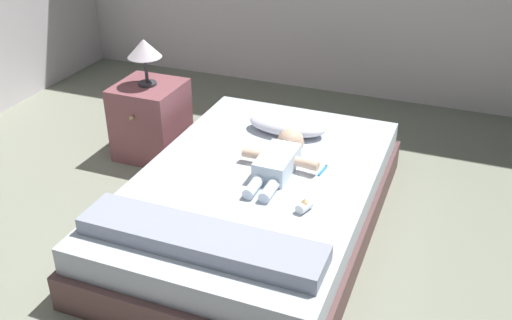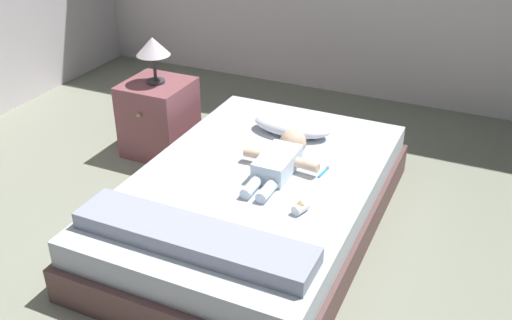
{
  "view_description": "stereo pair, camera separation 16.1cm",
  "coord_description": "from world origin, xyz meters",
  "px_view_note": "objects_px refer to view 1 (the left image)",
  "views": [
    {
      "loc": [
        0.77,
        -2.01,
        2.08
      ],
      "look_at": [
        -0.29,
        0.68,
        0.46
      ],
      "focal_mm": 40.75,
      "sensor_mm": 36.0,
      "label": 1
    },
    {
      "loc": [
        0.92,
        -1.95,
        2.08
      ],
      "look_at": [
        -0.29,
        0.68,
        0.46
      ],
      "focal_mm": 40.75,
      "sensor_mm": 36.0,
      "label": 2
    }
  ],
  "objects_px": {
    "toothbrush": "(324,169)",
    "baby_bottle": "(304,206)",
    "baby": "(280,158)",
    "nightstand": "(151,120)",
    "pillow": "(287,125)",
    "lamp": "(144,50)",
    "bed": "(256,202)"
  },
  "relations": [
    {
      "from": "pillow",
      "to": "baby_bottle",
      "type": "xyz_separation_m",
      "value": [
        0.38,
        -0.84,
        -0.03
      ]
    },
    {
      "from": "pillow",
      "to": "baby",
      "type": "bearing_deg",
      "value": -76.44
    },
    {
      "from": "pillow",
      "to": "baby_bottle",
      "type": "height_order",
      "value": "pillow"
    },
    {
      "from": "toothbrush",
      "to": "baby_bottle",
      "type": "bearing_deg",
      "value": -87.49
    },
    {
      "from": "nightstand",
      "to": "baby_bottle",
      "type": "relative_size",
      "value": 5.35
    },
    {
      "from": "toothbrush",
      "to": "nightstand",
      "type": "relative_size",
      "value": 0.25
    },
    {
      "from": "pillow",
      "to": "baby",
      "type": "xyz_separation_m",
      "value": [
        0.11,
        -0.46,
        0.01
      ]
    },
    {
      "from": "bed",
      "to": "baby_bottle",
      "type": "xyz_separation_m",
      "value": [
        0.37,
        -0.25,
        0.22
      ]
    },
    {
      "from": "nightstand",
      "to": "baby_bottle",
      "type": "xyz_separation_m",
      "value": [
        1.42,
        -0.84,
        0.12
      ]
    },
    {
      "from": "nightstand",
      "to": "toothbrush",
      "type": "bearing_deg",
      "value": -15.73
    },
    {
      "from": "nightstand",
      "to": "lamp",
      "type": "bearing_deg",
      "value": 90.0
    },
    {
      "from": "toothbrush",
      "to": "lamp",
      "type": "height_order",
      "value": "lamp"
    },
    {
      "from": "pillow",
      "to": "nightstand",
      "type": "relative_size",
      "value": 0.95
    },
    {
      "from": "pillow",
      "to": "baby_bottle",
      "type": "distance_m",
      "value": 0.92
    },
    {
      "from": "nightstand",
      "to": "baby_bottle",
      "type": "bearing_deg",
      "value": -30.5
    },
    {
      "from": "toothbrush",
      "to": "bed",
      "type": "bearing_deg",
      "value": -151.24
    },
    {
      "from": "baby",
      "to": "baby_bottle",
      "type": "bearing_deg",
      "value": -54.74
    },
    {
      "from": "toothbrush",
      "to": "baby_bottle",
      "type": "distance_m",
      "value": 0.44
    },
    {
      "from": "pillow",
      "to": "bed",
      "type": "bearing_deg",
      "value": -89.02
    },
    {
      "from": "pillow",
      "to": "nightstand",
      "type": "bearing_deg",
      "value": -179.85
    },
    {
      "from": "baby",
      "to": "nightstand",
      "type": "distance_m",
      "value": 1.25
    },
    {
      "from": "bed",
      "to": "baby",
      "type": "bearing_deg",
      "value": 52.28
    },
    {
      "from": "pillow",
      "to": "baby",
      "type": "distance_m",
      "value": 0.47
    },
    {
      "from": "nightstand",
      "to": "baby",
      "type": "bearing_deg",
      "value": -21.62
    },
    {
      "from": "pillow",
      "to": "lamp",
      "type": "height_order",
      "value": "lamp"
    },
    {
      "from": "lamp",
      "to": "nightstand",
      "type": "bearing_deg",
      "value": -90.0
    },
    {
      "from": "toothbrush",
      "to": "baby_bottle",
      "type": "height_order",
      "value": "baby_bottle"
    },
    {
      "from": "pillow",
      "to": "lamp",
      "type": "relative_size",
      "value": 1.57
    },
    {
      "from": "pillow",
      "to": "toothbrush",
      "type": "height_order",
      "value": "pillow"
    },
    {
      "from": "lamp",
      "to": "toothbrush",
      "type": "bearing_deg",
      "value": -15.73
    },
    {
      "from": "baby",
      "to": "toothbrush",
      "type": "distance_m",
      "value": 0.26
    },
    {
      "from": "pillow",
      "to": "baby",
      "type": "relative_size",
      "value": 0.78
    }
  ]
}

